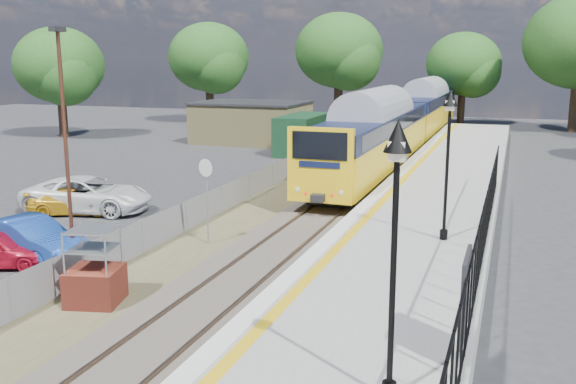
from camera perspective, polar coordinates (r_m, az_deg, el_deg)
The scene contains 17 objects.
ground at distance 16.67m, azimuth -7.67°, elevation -10.86°, with size 120.00×120.00×0.00m, color #2D2D30.
track_bed at distance 25.32m, azimuth 1.37°, elevation -2.61°, with size 5.90×80.00×0.29m.
platform at distance 22.63m, azimuth 11.36°, elevation -3.66°, with size 5.00×70.00×0.90m, color gray.
platform_edge at distance 22.88m, azimuth 6.29°, elevation -2.15°, with size 0.90×70.00×0.01m.
victorian_lamp_south at distance 10.00m, azimuth 9.56°, elevation -0.47°, with size 0.44×0.44×4.60m.
victorian_lamp_north at distance 19.83m, azimuth 14.12°, elevation 5.38°, with size 0.44×0.44×4.60m.
palisade_fence at distance 16.52m, azimuth 16.70°, elevation -4.73°, with size 0.12×26.00×2.00m.
wire_fence at distance 28.63m, azimuth -4.27°, elevation 0.10°, with size 0.06×52.00×1.20m.
outbuilding at distance 48.59m, azimuth -2.41°, elevation 6.05°, with size 10.80×10.10×3.12m.
tree_line at distance 55.93m, azimuth 13.92°, elevation 11.69°, with size 56.80×43.80×11.88m.
train at distance 45.12m, azimuth 10.40°, elevation 6.47°, with size 2.82×40.83×3.51m.
brick_plinth at distance 17.63m, azimuth -16.84°, elevation -6.50°, with size 1.57×1.57×2.11m.
speed_sign at distance 22.09m, azimuth -7.28°, elevation 0.52°, with size 0.59×0.22×3.05m.
carpark_lamp at distance 20.64m, azimuth -19.22°, elevation 4.91°, with size 0.25×0.50×7.31m.
car_blue at distance 22.31m, azimuth -21.98°, elevation -3.90°, with size 1.46×4.18×1.38m, color navy.
car_yellow at distance 28.19m, azimuth -18.54°, elevation -0.82°, with size 1.49×3.66×1.06m, color gold.
car_white at distance 28.37m, azimuth -17.40°, elevation -0.22°, with size 2.47×5.36×1.49m, color white.
Camera 1 is at (7.16, -13.63, 6.40)m, focal length 40.00 mm.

